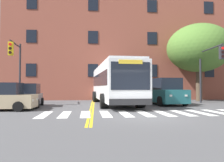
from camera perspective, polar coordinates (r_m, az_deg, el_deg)
name	(u,v)px	position (r m, az deg, el deg)	size (l,w,h in m)	color
ground_plane	(147,117)	(10.83, 9.06, -9.20)	(120.00, 120.00, 0.00)	#4C4C4F
crosswalk	(144,113)	(12.16, 8.42, -8.34)	(11.24, 3.37, 0.01)	white
lane_line_yellow_inner	(93,99)	(25.83, -5.00, -4.76)	(0.12, 36.00, 0.01)	gold
lane_line_yellow_outer	(94,99)	(25.83, -4.65, -4.76)	(0.12, 36.00, 0.01)	gold
city_bus	(114,83)	(18.56, 0.41, -0.52)	(3.73, 12.32, 3.27)	white
car_grey_near_lane	(27,96)	(17.04, -21.26, -3.70)	(2.28, 3.88, 1.69)	slate
car_teal_far_lane	(164,92)	(18.46, 13.51, -2.83)	(2.70, 4.84, 2.15)	#236B70
car_navy_behind_bus	(107,91)	(29.22, -1.27, -2.69)	(2.33, 3.97, 1.91)	navy
car_tan_cross_street	(3,98)	(15.04, -26.55, -3.89)	(3.86, 2.03, 1.71)	tan
traffic_light_near_corner	(209,63)	(20.08, 24.01, 4.20)	(0.44, 4.00, 5.01)	#28282D
traffic_light_far_corner	(16,61)	(19.39, -23.74, 4.74)	(0.55, 3.12, 5.20)	#28282D
street_tree_curbside_large	(199,48)	(24.37, 21.68, 7.93)	(8.47, 8.43, 7.90)	#4C3D2D
building_facade	(145,48)	(28.85, 8.56, 8.62)	(33.14, 7.56, 13.06)	brown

